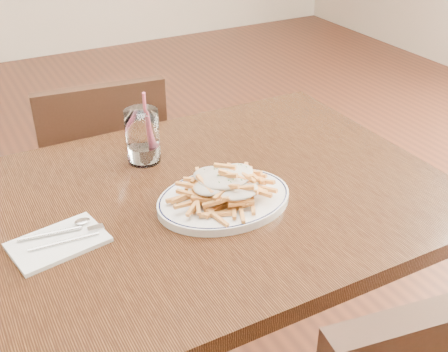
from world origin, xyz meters
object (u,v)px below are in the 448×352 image
table (185,227)px  loaded_fries (224,182)px  chair_far (105,179)px  water_glass (143,139)px  fries_plate (224,199)px

table → loaded_fries: (0.07, -0.06, 0.13)m
chair_far → water_glass: (-0.00, -0.42, 0.34)m
chair_far → water_glass: size_ratio=4.58×
table → chair_far: bearing=90.6°
chair_far → water_glass: 0.54m
chair_far → fries_plate: bearing=-83.8°
table → chair_far: 0.66m
table → loaded_fries: bearing=-41.0°
fries_plate → water_glass: size_ratio=1.97×
loaded_fries → fries_plate: bearing=-90.0°
table → chair_far: (-0.01, 0.63, -0.20)m
chair_far → loaded_fries: bearing=-83.8°
loaded_fries → water_glass: water_glass is taller
loaded_fries → water_glass: 0.28m
chair_far → fries_plate: (0.08, -0.69, 0.29)m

